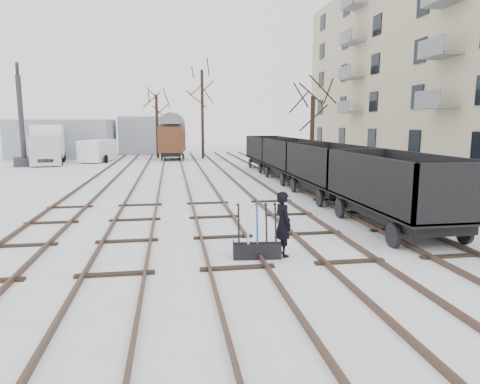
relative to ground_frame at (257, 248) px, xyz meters
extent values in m
plane|color=white|center=(-0.66, 2.20, -0.28)|extent=(120.00, 120.00, 0.00)
cube|color=black|center=(-7.38, 16.20, -0.21)|extent=(0.07, 52.00, 0.15)
cube|color=black|center=(-5.94, 16.20, -0.21)|extent=(0.07, 52.00, 0.15)
cube|color=black|center=(-6.66, 4.20, -0.26)|extent=(1.90, 0.20, 0.08)
cube|color=black|center=(-4.38, 16.20, -0.21)|extent=(0.07, 52.00, 0.15)
cube|color=black|center=(-2.94, 16.20, -0.21)|extent=(0.07, 52.00, 0.15)
cube|color=black|center=(-3.66, 4.20, -0.26)|extent=(1.90, 0.20, 0.08)
cube|color=black|center=(-1.38, 16.20, -0.21)|extent=(0.07, 52.00, 0.15)
cube|color=black|center=(0.06, 16.20, -0.21)|extent=(0.07, 52.00, 0.15)
cube|color=black|center=(-0.66, 4.20, -0.26)|extent=(1.90, 0.20, 0.08)
cube|color=black|center=(1.62, 16.20, -0.21)|extent=(0.07, 52.00, 0.15)
cube|color=black|center=(3.06, 16.20, -0.21)|extent=(0.07, 52.00, 0.15)
cube|color=black|center=(2.34, 4.20, -0.26)|extent=(1.90, 0.20, 0.08)
cube|color=black|center=(4.62, 16.20, -0.21)|extent=(0.07, 52.00, 0.15)
cube|color=black|center=(6.06, 16.20, -0.21)|extent=(0.07, 52.00, 0.15)
cube|color=black|center=(5.34, 4.20, -0.26)|extent=(1.90, 0.20, 0.08)
cube|color=#929BA5|center=(-13.66, 38.20, 1.72)|extent=(10.00, 8.00, 4.00)
cube|color=white|center=(-13.66, 38.20, 3.77)|extent=(9.80, 7.84, 0.10)
cube|color=#929BA5|center=(-4.66, 42.20, 1.92)|extent=(7.00, 6.00, 4.40)
cube|color=white|center=(-4.66, 42.20, 4.17)|extent=(6.86, 5.88, 0.10)
cube|color=black|center=(0.00, 0.00, -0.06)|extent=(1.33, 0.54, 0.44)
cube|color=black|center=(0.00, 0.00, 0.18)|extent=(1.32, 0.42, 0.06)
cube|color=white|center=(0.00, 0.00, 0.22)|extent=(1.27, 0.38, 0.03)
cylinder|color=black|center=(-0.50, 0.05, 0.67)|extent=(0.08, 0.32, 1.08)
cylinder|color=silver|center=(-0.25, 0.02, 0.67)|extent=(0.08, 0.32, 1.08)
cylinder|color=#0C3FA7|center=(0.00, 0.00, 0.67)|extent=(0.08, 0.32, 1.08)
cylinder|color=black|center=(0.25, -0.02, 0.67)|extent=(0.08, 0.32, 1.08)
cylinder|color=black|center=(0.50, -0.05, 0.67)|extent=(0.08, 0.32, 1.08)
imported|color=black|center=(0.75, 0.10, 0.62)|extent=(0.58, 0.74, 1.81)
cube|color=black|center=(5.34, 2.37, 0.41)|extent=(2.04, 5.61, 0.43)
cube|color=black|center=(5.34, 2.37, 0.62)|extent=(2.55, 6.38, 0.13)
cube|color=black|center=(4.12, 2.37, 1.47)|extent=(0.11, 6.38, 1.70)
cube|color=black|center=(6.56, 2.37, 1.47)|extent=(0.11, 6.38, 1.70)
cube|color=white|center=(5.34, 2.37, 0.73)|extent=(2.30, 6.13, 0.06)
cylinder|color=black|center=(4.17, 0.33, 0.09)|extent=(0.13, 0.74, 0.74)
cylinder|color=black|center=(6.51, 4.41, 0.09)|extent=(0.13, 0.74, 0.74)
cube|color=black|center=(5.34, 8.77, 0.41)|extent=(2.04, 5.61, 0.43)
cube|color=black|center=(5.34, 8.77, 0.62)|extent=(2.55, 6.38, 0.13)
cube|color=black|center=(4.12, 8.77, 1.47)|extent=(0.11, 6.38, 1.70)
cube|color=black|center=(6.56, 8.77, 1.47)|extent=(0.11, 6.38, 1.70)
cube|color=white|center=(5.34, 8.77, 0.73)|extent=(2.30, 6.13, 0.06)
cylinder|color=black|center=(4.17, 6.73, 0.09)|extent=(0.13, 0.74, 0.74)
cylinder|color=black|center=(6.51, 10.81, 0.09)|extent=(0.13, 0.74, 0.74)
cube|color=black|center=(5.34, 15.17, 0.41)|extent=(2.04, 5.61, 0.43)
cube|color=black|center=(5.34, 15.17, 0.62)|extent=(2.55, 6.38, 0.13)
cube|color=black|center=(4.12, 15.17, 1.47)|extent=(0.11, 6.38, 1.70)
cube|color=black|center=(6.56, 15.17, 1.47)|extent=(0.11, 6.38, 1.70)
cube|color=white|center=(5.34, 15.17, 0.73)|extent=(2.30, 6.13, 0.06)
cylinder|color=black|center=(4.17, 13.13, 0.09)|extent=(0.13, 0.74, 0.74)
cylinder|color=black|center=(6.51, 17.21, 0.09)|extent=(0.13, 0.74, 0.74)
cube|color=black|center=(5.34, 21.57, 0.41)|extent=(2.04, 5.61, 0.43)
cube|color=black|center=(5.34, 21.57, 0.62)|extent=(2.55, 6.38, 0.13)
cube|color=black|center=(4.12, 21.57, 1.47)|extent=(0.11, 6.38, 1.70)
cube|color=black|center=(6.56, 21.57, 1.47)|extent=(0.11, 6.38, 1.70)
cube|color=white|center=(5.34, 21.57, 0.73)|extent=(2.30, 6.13, 0.06)
cylinder|color=black|center=(4.17, 19.53, 0.09)|extent=(0.13, 0.74, 0.74)
cylinder|color=black|center=(6.51, 23.61, 0.09)|extent=(0.13, 0.74, 0.74)
cube|color=black|center=(-2.10, 32.86, 0.34)|extent=(2.29, 4.40, 0.38)
cube|color=#4C2816|center=(-2.10, 32.86, 1.78)|extent=(2.81, 5.02, 2.50)
cube|color=white|center=(-2.10, 32.86, 3.37)|extent=(2.55, 4.76, 0.04)
cylinder|color=black|center=(-3.16, 31.33, 0.05)|extent=(0.12, 0.67, 0.67)
cylinder|color=black|center=(-1.05, 34.40, 0.05)|extent=(0.12, 0.67, 0.67)
cube|color=black|center=(-13.31, 30.34, 0.28)|extent=(2.63, 7.85, 0.31)
cube|color=#AFB4B9|center=(-13.31, 27.48, 1.09)|extent=(2.78, 2.45, 2.55)
cube|color=white|center=(-13.31, 31.16, 1.76)|extent=(3.48, 5.68, 2.86)
cube|color=white|center=(-13.31, 31.16, 3.21)|extent=(3.41, 5.57, 0.04)
cylinder|color=black|center=(-14.43, 27.69, 0.23)|extent=(0.31, 1.02, 1.02)
cylinder|color=black|center=(-12.19, 33.20, 0.23)|extent=(0.31, 1.02, 1.02)
cube|color=white|center=(-9.18, 31.51, 0.78)|extent=(3.07, 5.03, 1.92)
cube|color=white|center=(-9.18, 31.51, 1.76)|extent=(2.99, 4.91, 0.04)
cylinder|color=black|center=(-10.14, 30.02, 0.09)|extent=(0.23, 0.74, 0.74)
cylinder|color=black|center=(-8.22, 33.00, 0.09)|extent=(0.23, 0.74, 0.74)
cube|color=#2F2F34|center=(-14.72, 28.07, 0.10)|extent=(2.18, 2.18, 0.76)
cylinder|color=#2F2F34|center=(-14.72, 28.07, 3.53)|extent=(0.42, 0.42, 7.62)
cylinder|color=#2F2F34|center=(-14.72, 29.78, 6.58)|extent=(1.84, 4.68, 3.51)
cylinder|color=black|center=(-14.72, 31.78, 4.29)|extent=(0.04, 0.04, 4.29)
cylinder|color=black|center=(7.36, 17.42, 2.45)|extent=(0.30, 0.30, 5.46)
cylinder|color=black|center=(-3.64, 35.23, 3.01)|extent=(0.30, 0.30, 6.60)
cylinder|color=black|center=(1.04, 33.82, 4.22)|extent=(0.30, 0.30, 9.01)
camera|label=1|loc=(-2.24, -11.05, 3.36)|focal=32.00mm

